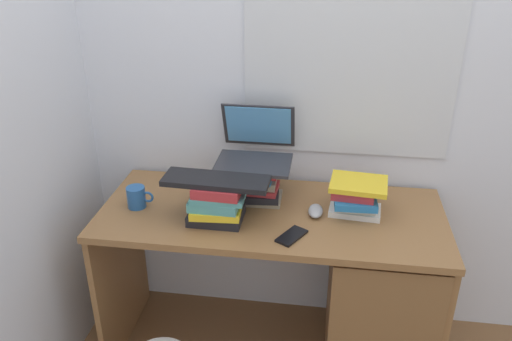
% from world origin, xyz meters
% --- Properties ---
extents(wall_back, '(6.00, 0.06, 2.60)m').
position_xyz_m(wall_back, '(0.00, 0.35, 1.30)').
color(wall_back, silver).
rests_on(wall_back, ground).
extents(wall_left, '(0.05, 6.00, 2.60)m').
position_xyz_m(wall_left, '(-0.93, 0.00, 1.30)').
color(wall_left, silver).
rests_on(wall_left, ground).
extents(desk, '(1.44, 0.61, 0.76)m').
position_xyz_m(desk, '(0.37, -0.02, 0.41)').
color(desk, olive).
rests_on(desk, ground).
extents(book_stack_tall, '(0.25, 0.18, 0.16)m').
position_xyz_m(book_stack_tall, '(-0.09, 0.09, 0.84)').
color(book_stack_tall, gray).
rests_on(book_stack_tall, desk).
extents(book_stack_keyboard_riser, '(0.23, 0.20, 0.17)m').
position_xyz_m(book_stack_keyboard_riser, '(-0.21, -0.10, 0.84)').
color(book_stack_keyboard_riser, black).
rests_on(book_stack_keyboard_riser, desk).
extents(book_stack_side, '(0.25, 0.21, 0.14)m').
position_xyz_m(book_stack_side, '(0.34, 0.04, 0.84)').
color(book_stack_side, white).
rests_on(book_stack_side, desk).
extents(laptop, '(0.32, 0.32, 0.23)m').
position_xyz_m(laptop, '(-0.09, 0.16, 0.98)').
color(laptop, '#2D2D33').
rests_on(laptop, book_stack_tall).
extents(keyboard, '(0.43, 0.16, 0.02)m').
position_xyz_m(keyboard, '(-0.21, -0.10, 0.94)').
color(keyboard, black).
rests_on(keyboard, book_stack_keyboard_riser).
extents(computer_mouse, '(0.06, 0.10, 0.04)m').
position_xyz_m(computer_mouse, '(0.18, 0.00, 0.78)').
color(computer_mouse, '#A5A8AD').
rests_on(computer_mouse, desk).
extents(mug, '(0.12, 0.08, 0.09)m').
position_xyz_m(mug, '(-0.57, -0.04, 0.81)').
color(mug, '#265999').
rests_on(mug, desk).
extents(cell_phone, '(0.13, 0.15, 0.01)m').
position_xyz_m(cell_phone, '(0.10, -0.18, 0.77)').
color(cell_phone, black).
rests_on(cell_phone, desk).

